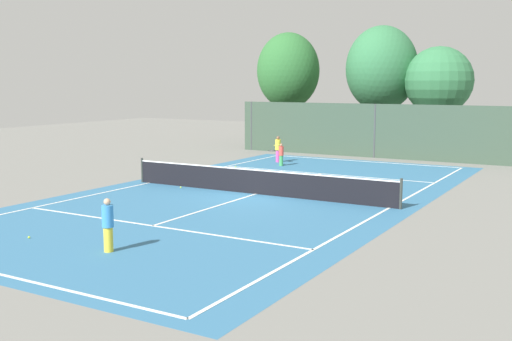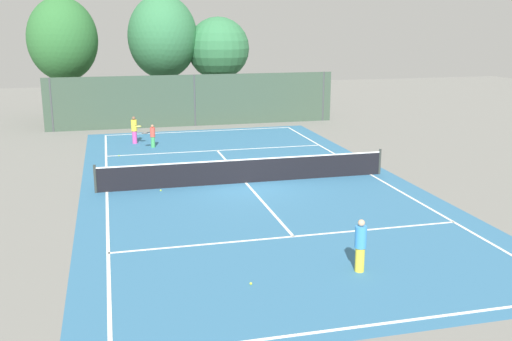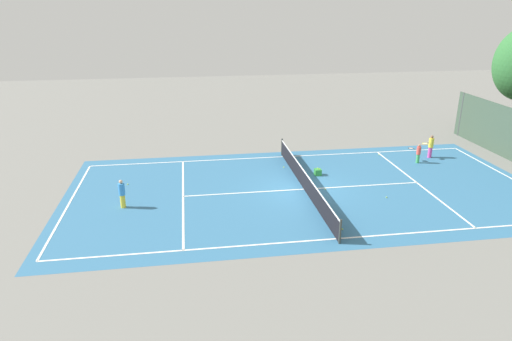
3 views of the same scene
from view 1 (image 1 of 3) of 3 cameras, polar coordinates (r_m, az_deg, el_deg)
The scene contains 17 objects.
ground_plane at distance 24.55m, azimuth 0.00°, elevation -2.21°, with size 80.00×80.00×0.00m, color slate.
court_surface at distance 24.55m, azimuth 0.00°, elevation -2.20°, with size 13.00×25.00×0.01m.
tennis_net at distance 24.47m, azimuth 0.00°, elevation -1.03°, with size 11.90×0.10×1.10m.
perimeter_fence at distance 37.04m, azimuth 10.99°, elevation 3.64°, with size 18.00×0.12×3.20m.
tree_0 at distance 43.68m, azimuth 3.01°, elevation 9.23°, with size 4.42×4.34×7.92m.
tree_1 at distance 40.88m, azimuth 16.64°, elevation 8.00°, with size 4.31×4.31×6.72m.
tree_2 at distance 42.12m, azimuth 11.63°, elevation 9.25°, with size 4.71×5.15×8.19m.
player_0 at distance 34.37m, azimuth 2.06°, elevation 2.03°, with size 0.56×0.89×1.47m.
player_1 at distance 16.57m, azimuth -13.61°, elevation -4.91°, with size 0.31×0.31×1.43m.
player_2 at distance 32.88m, azimuth 2.31°, elevation 1.53°, with size 0.78×0.68×1.20m.
ball_crate at distance 26.62m, azimuth -2.24°, elevation -1.00°, with size 0.38×0.37×0.43m.
tennis_ball_0 at distance 25.38m, azimuth 1.69°, elevation -1.80°, with size 0.07×0.07×0.07m, color #CCE533.
tennis_ball_1 at distance 32.34m, azimuth -1.90°, elevation 0.35°, with size 0.07×0.07×0.07m, color #CCE533.
tennis_ball_2 at distance 18.79m, azimuth -20.36°, elevation -5.85°, with size 0.07×0.07×0.07m, color #CCE533.
tennis_ball_3 at distance 23.05m, azimuth 10.94°, elevation -2.96°, with size 0.07×0.07×0.07m, color #CCE533.
tennis_ball_4 at distance 26.14m, azimuth -7.02°, elevation -1.56°, with size 0.07×0.07×0.07m, color #CCE533.
tennis_ball_5 at distance 27.22m, azimuth 7.28°, elevation -1.18°, with size 0.07×0.07×0.07m, color #CCE533.
Camera 1 is at (12.15, -20.87, 4.41)m, focal length 43.00 mm.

